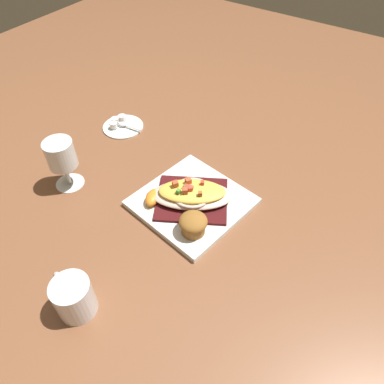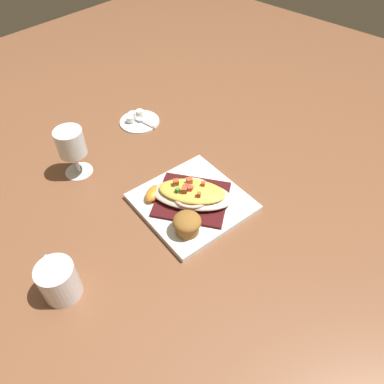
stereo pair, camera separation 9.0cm
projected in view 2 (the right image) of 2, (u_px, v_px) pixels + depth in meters
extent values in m
plane|color=brown|center=(192.00, 204.00, 0.93)|extent=(2.60, 2.60, 0.00)
cube|color=white|center=(192.00, 202.00, 0.93)|extent=(0.29, 0.29, 0.01)
cube|color=#461214|center=(192.00, 199.00, 0.92)|extent=(0.23, 0.22, 0.01)
ellipsoid|color=beige|center=(192.00, 195.00, 0.91)|extent=(0.22, 0.19, 0.02)
torus|color=beige|center=(192.00, 193.00, 0.90)|extent=(0.14, 0.14, 0.01)
ellipsoid|color=#E5C14A|center=(192.00, 191.00, 0.90)|extent=(0.18, 0.16, 0.02)
cube|color=#B8532F|center=(189.00, 181.00, 0.90)|extent=(0.02, 0.02, 0.01)
cube|color=#D6493A|center=(189.00, 187.00, 0.89)|extent=(0.01, 0.01, 0.01)
cube|color=#BC5029|center=(176.00, 182.00, 0.90)|extent=(0.02, 0.02, 0.01)
cube|color=#B6512F|center=(184.00, 190.00, 0.88)|extent=(0.02, 0.02, 0.01)
cube|color=#D14031|center=(187.00, 186.00, 0.89)|extent=(0.01, 0.01, 0.01)
cube|color=#AB5727|center=(199.00, 194.00, 0.87)|extent=(0.01, 0.01, 0.01)
cube|color=#C83F2F|center=(203.00, 184.00, 0.89)|extent=(0.01, 0.01, 0.01)
cube|color=#519834|center=(178.00, 190.00, 0.88)|extent=(0.01, 0.01, 0.01)
cube|color=#4A963D|center=(185.00, 186.00, 0.89)|extent=(0.01, 0.01, 0.01)
cube|color=#D0492C|center=(189.00, 188.00, 0.88)|extent=(0.02, 0.02, 0.01)
cylinder|color=#94612C|center=(187.00, 227.00, 0.84)|extent=(0.06, 0.06, 0.03)
ellipsoid|color=#936128|center=(187.00, 221.00, 0.83)|extent=(0.07, 0.07, 0.03)
ellipsoid|color=#4C0F23|center=(187.00, 219.00, 0.82)|extent=(0.03, 0.03, 0.01)
ellipsoid|color=#5B2158|center=(156.00, 193.00, 0.94)|extent=(0.05, 0.04, 0.01)
ellipsoid|color=orange|center=(153.00, 193.00, 0.92)|extent=(0.05, 0.07, 0.03)
cylinder|color=silver|center=(59.00, 281.00, 0.73)|extent=(0.08, 0.08, 0.09)
torus|color=silver|center=(50.00, 265.00, 0.75)|extent=(0.05, 0.02, 0.05)
cylinder|color=#4C2D14|center=(61.00, 286.00, 0.74)|extent=(0.07, 0.07, 0.05)
cylinder|color=white|center=(79.00, 171.00, 1.02)|extent=(0.08, 0.08, 0.00)
cylinder|color=white|center=(76.00, 162.00, 0.99)|extent=(0.01, 0.01, 0.06)
cylinder|color=white|center=(70.00, 142.00, 0.94)|extent=(0.07, 0.07, 0.07)
cylinder|color=silver|center=(72.00, 148.00, 0.96)|extent=(0.06, 0.06, 0.04)
cylinder|color=white|center=(139.00, 121.00, 1.18)|extent=(0.13, 0.13, 0.01)
ellipsoid|color=silver|center=(139.00, 119.00, 1.17)|extent=(0.03, 0.02, 0.01)
cube|color=silver|center=(149.00, 123.00, 1.15)|extent=(0.06, 0.01, 0.00)
cylinder|color=white|center=(140.00, 113.00, 1.19)|extent=(0.02, 0.02, 0.02)
cylinder|color=white|center=(133.00, 115.00, 1.18)|extent=(0.02, 0.02, 0.02)
cylinder|color=white|center=(130.00, 119.00, 1.16)|extent=(0.02, 0.02, 0.02)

